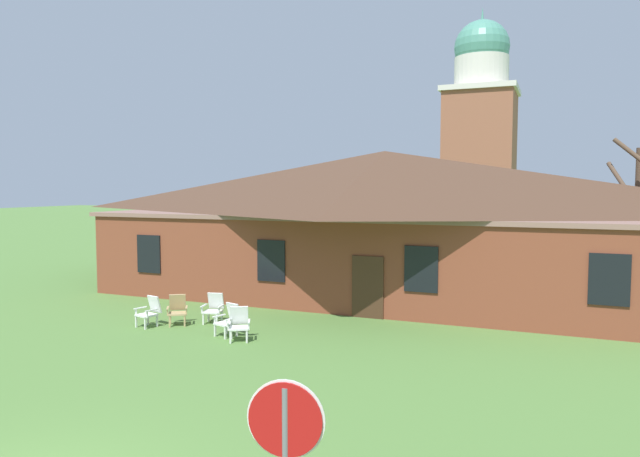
# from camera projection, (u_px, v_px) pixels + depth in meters

# --- Properties ---
(brick_building) EXTENTS (22.63, 10.40, 5.90)m
(brick_building) POSITION_uv_depth(u_px,v_px,m) (384.00, 220.00, 24.12)
(brick_building) COLOR brown
(brick_building) RESTS_ON ground
(dome_tower) EXTENTS (5.18, 5.18, 17.18)m
(dome_tower) POSITION_uv_depth(u_px,v_px,m) (480.00, 140.00, 41.57)
(dome_tower) COLOR #93563D
(dome_tower) RESTS_ON ground
(stop_sign) EXTENTS (0.79, 0.18, 2.52)m
(stop_sign) POSITION_uv_depth(u_px,v_px,m) (285.00, 452.00, 5.71)
(stop_sign) COLOR slate
(stop_sign) RESTS_ON ground
(lawn_chair_by_porch) EXTENTS (0.74, 0.78, 0.96)m
(lawn_chair_by_porch) POSITION_uv_depth(u_px,v_px,m) (150.00, 311.00, 18.16)
(lawn_chair_by_porch) COLOR silver
(lawn_chair_by_porch) RESTS_ON ground
(lawn_chair_near_door) EXTENTS (0.85, 0.87, 0.96)m
(lawn_chair_near_door) POSITION_uv_depth(u_px,v_px,m) (177.00, 309.00, 18.41)
(lawn_chair_near_door) COLOR tan
(lawn_chair_near_door) RESTS_ON ground
(lawn_chair_left_end) EXTENTS (0.72, 0.77, 0.96)m
(lawn_chair_left_end) POSITION_uv_depth(u_px,v_px,m) (214.00, 307.00, 18.67)
(lawn_chair_left_end) COLOR silver
(lawn_chair_left_end) RESTS_ON ground
(lawn_chair_middle) EXTENTS (0.75, 0.81, 0.96)m
(lawn_chair_middle) POSITION_uv_depth(u_px,v_px,m) (229.00, 319.00, 17.03)
(lawn_chair_middle) COLOR silver
(lawn_chair_middle) RESTS_ON ground
(lawn_chair_right_end) EXTENTS (0.82, 0.85, 0.96)m
(lawn_chair_right_end) POSITION_uv_depth(u_px,v_px,m) (239.00, 323.00, 16.54)
(lawn_chair_right_end) COLOR silver
(lawn_chair_right_end) RESTS_ON ground
(bare_tree_beside_building) EXTENTS (1.87, 1.86, 6.23)m
(bare_tree_beside_building) POSITION_uv_depth(u_px,v_px,m) (638.00, 219.00, 21.47)
(bare_tree_beside_building) COLOR brown
(bare_tree_beside_building) RESTS_ON ground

